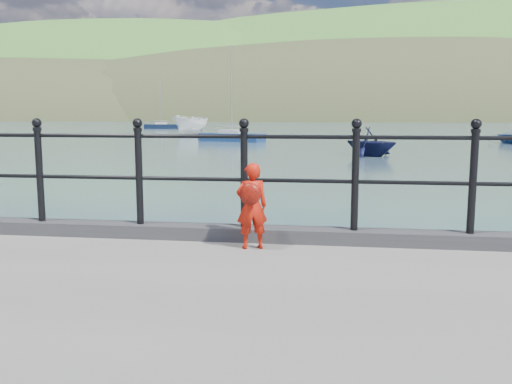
# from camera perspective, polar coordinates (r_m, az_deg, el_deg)

# --- Properties ---
(ground) EXTENTS (600.00, 600.00, 0.00)m
(ground) POSITION_cam_1_polar(r_m,az_deg,el_deg) (6.61, -6.27, -13.03)
(ground) COLOR #2D4251
(ground) RESTS_ON ground
(kerb) EXTENTS (60.00, 0.30, 0.15)m
(kerb) POSITION_cam_1_polar(r_m,az_deg,el_deg) (6.16, -6.77, -4.17)
(kerb) COLOR #28282B
(kerb) RESTS_ON quay
(railing) EXTENTS (18.11, 0.11, 1.20)m
(railing) POSITION_cam_1_polar(r_m,az_deg,el_deg) (6.05, -6.89, 2.78)
(railing) COLOR black
(railing) RESTS_ON kerb
(far_shore) EXTENTS (830.00, 200.00, 156.00)m
(far_shore) POSITION_cam_1_polar(r_m,az_deg,el_deg) (249.37, 16.51, 2.16)
(far_shore) COLOR #333A21
(far_shore) RESTS_ON ground
(child) EXTENTS (0.38, 0.34, 0.90)m
(child) POSITION_cam_1_polar(r_m,az_deg,el_deg) (5.59, -0.46, -1.38)
(child) COLOR red
(child) RESTS_ON quay
(launch_white) EXTENTS (4.01, 6.18, 2.24)m
(launch_white) POSITION_cam_1_polar(r_m,az_deg,el_deg) (61.08, -6.86, 6.99)
(launch_white) COLOR white
(launch_white) RESTS_ON ground
(launch_navy) EXTENTS (4.16, 4.06, 1.66)m
(launch_navy) POSITION_cam_1_polar(r_m,az_deg,el_deg) (31.28, 11.99, 5.21)
(launch_navy) COLOR black
(launch_navy) RESTS_ON ground
(sailboat_left) EXTENTS (5.65, 3.04, 7.78)m
(sailboat_left) POSITION_cam_1_polar(r_m,az_deg,el_deg) (88.95, -9.94, 6.80)
(sailboat_left) COLOR black
(sailboat_left) RESTS_ON ground
(sailboat_port) EXTENTS (6.02, 3.59, 8.35)m
(sailboat_port) POSITION_cam_1_polar(r_m,az_deg,el_deg) (47.17, -2.57, 5.74)
(sailboat_port) COLOR navy
(sailboat_port) RESTS_ON ground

